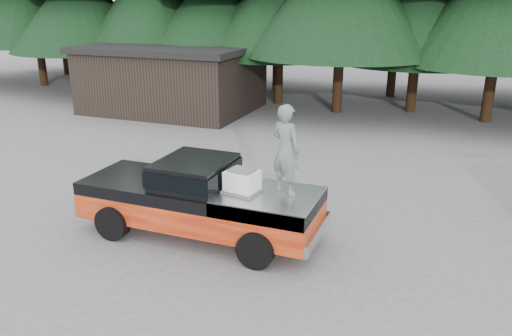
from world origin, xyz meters
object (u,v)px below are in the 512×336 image
(pickup_truck, at_px, (200,209))
(air_compressor, at_px, (242,182))
(utility_building, at_px, (173,77))
(man_on_bed, at_px, (286,150))

(pickup_truck, height_order, air_compressor, air_compressor)
(air_compressor, height_order, utility_building, utility_building)
(man_on_bed, distance_m, utility_building, 15.93)
(air_compressor, xyz_separation_m, man_on_bed, (0.93, 0.31, 0.79))
(man_on_bed, relative_size, utility_building, 0.24)
(air_compressor, distance_m, man_on_bed, 1.25)
(utility_building, bearing_deg, air_compressor, -53.95)
(utility_building, bearing_deg, man_on_bed, -50.60)
(air_compressor, bearing_deg, utility_building, 134.44)
(pickup_truck, xyz_separation_m, utility_building, (-8.00, 12.50, 1.00))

